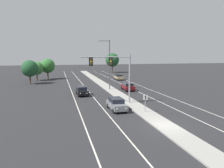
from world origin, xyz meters
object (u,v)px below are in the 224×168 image
median_sign_post (145,101)px  car_receding_tan (119,77)px  street_lamp_median (108,62)px  tree_far_right_b (112,60)px  car_oncoming_grey (117,104)px  car_oncoming_black (82,91)px  tree_far_left_a (30,69)px  car_receding_darkred (128,86)px  tree_far_left_c (48,66)px  overhead_signal_mast (115,68)px  tree_far_left_b (37,68)px

median_sign_post → car_receding_tan: median_sign_post is taller
street_lamp_median → tree_far_right_b: 41.01m
car_oncoming_grey → car_oncoming_black: bearing=106.0°
car_receding_tan → tree_far_left_a: (-23.50, -3.43, 3.01)m
car_receding_darkred → tree_far_left_c: bearing=124.4°
median_sign_post → car_oncoming_grey: 3.92m
car_receding_darkred → tree_far_left_c: (-16.52, 24.11, 3.10)m
street_lamp_median → tree_far_left_a: size_ratio=1.70×
overhead_signal_mast → tree_far_right_b: size_ratio=0.95×
overhead_signal_mast → car_receding_tan: bearing=73.2°
car_oncoming_grey → tree_far_left_c: 40.13m
car_oncoming_black → overhead_signal_mast: bearing=-65.1°
car_receding_tan → tree_far_left_c: (-19.69, 6.09, 3.10)m
tree_far_left_b → tree_far_left_a: (-1.02, -6.83, 0.41)m
tree_far_left_b → tree_far_right_b: tree_far_right_b is taller
car_oncoming_black → tree_far_left_b: bearing=111.6°
car_oncoming_black → tree_far_left_c: tree_far_left_c is taller
median_sign_post → street_lamp_median: (-0.48, 18.30, 4.21)m
tree_far_left_b → car_receding_tan: bearing=-8.6°
car_oncoming_grey → tree_far_left_a: tree_far_left_a is taller
car_receding_tan → tree_far_left_b: 22.89m
car_oncoming_grey → tree_far_left_b: bearing=109.9°
car_oncoming_grey → tree_far_right_b: tree_far_right_b is taller
car_oncoming_grey → car_receding_tan: bearing=73.8°
overhead_signal_mast → tree_far_left_a: (-14.61, 25.98, -1.48)m
car_oncoming_black → car_receding_tan: 24.62m
car_oncoming_grey → tree_far_left_a: (-14.03, 29.17, 3.01)m
car_oncoming_grey → tree_far_right_b: size_ratio=0.59×
median_sign_post → tree_far_left_c: tree_far_left_c is taller
median_sign_post → street_lamp_median: 18.78m
car_receding_darkred → tree_far_left_a: 25.21m
car_oncoming_black → tree_far_left_c: bearing=104.3°
car_receding_darkred → tree_far_left_c: 29.40m
overhead_signal_mast → car_receding_tan: 31.05m
tree_far_left_a → overhead_signal_mast: bearing=-60.7°
car_receding_tan → tree_far_left_b: bearing=171.4°
car_receding_tan → overhead_signal_mast: bearing=-106.8°
car_oncoming_grey → tree_far_left_c: size_ratio=0.75×
car_receding_tan → median_sign_post: bearing=-100.3°
overhead_signal_mast → median_sign_post: 7.07m
car_receding_darkred → tree_far_right_b: 41.84m
street_lamp_median → car_oncoming_grey: (-2.62, -16.03, -4.97)m
overhead_signal_mast → street_lamp_median: (2.05, 12.84, 0.48)m
median_sign_post → tree_far_left_b: (-16.12, 38.27, 1.84)m
car_oncoming_grey → tree_far_right_b: bearing=76.5°
tree_far_right_b → tree_far_left_c: bearing=-144.3°
car_receding_darkred → car_receding_tan: same height
car_receding_darkred → tree_far_left_b: (-19.32, 21.43, 2.60)m
tree_far_left_c → car_receding_darkred: bearing=-55.6°
median_sign_post → car_oncoming_black: bearing=114.9°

